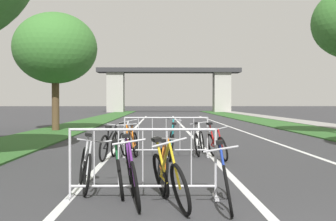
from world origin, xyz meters
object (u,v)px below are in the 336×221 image
Objects in this scene: bicycle_yellow_6 at (169,180)px; bicycle_orange_11 at (132,145)px; bicycle_purple_9 at (132,177)px; crowd_barrier_nearest at (143,164)px; bicycle_blue_5 at (226,179)px; bicycle_teal_2 at (171,144)px; bicycle_green_8 at (119,171)px; bicycle_silver_0 at (85,168)px; bicycle_silver_10 at (128,141)px; bicycle_orange_1 at (163,168)px; tree_left_maple_mid at (55,48)px; crowd_barrier_second at (166,137)px; bicycle_black_3 at (110,145)px; bicycle_white_4 at (199,142)px; bicycle_red_7 at (217,145)px.

bicycle_yellow_6 is 0.98× the size of bicycle_orange_11.
bicycle_purple_9 is 0.95× the size of bicycle_orange_11.
bicycle_blue_5 is (1.16, -0.52, -0.15)m from crowd_barrier_nearest.
bicycle_teal_2 reaches higher than bicycle_green_8.
bicycle_orange_11 is at bearing 95.91° from crowd_barrier_nearest.
bicycle_silver_10 reaches higher than bicycle_silver_0.
bicycle_orange_1 is 0.99× the size of bicycle_green_8.
tree_left_maple_mid is at bearing 117.09° from bicycle_teal_2.
bicycle_purple_9 is at bearing 117.24° from bicycle_silver_0.
bicycle_green_8 is (-0.94, -3.93, -0.04)m from bicycle_teal_2.
crowd_barrier_second is 4.20m from bicycle_orange_1.
crowd_barrier_second is 1.14m from bicycle_silver_10.
bicycle_black_3 is 3.96m from bicycle_green_8.
bicycle_orange_1 reaches higher than bicycle_green_8.
tree_left_maple_mid is at bearing 108.30° from crowd_barrier_nearest.
bicycle_silver_10 is at bearing -82.64° from bicycle_orange_1.
bicycle_teal_2 is 4.92m from bicycle_blue_5.
bicycle_black_3 is 0.58m from bicycle_orange_11.
tree_left_maple_mid is at bearing 120.44° from bicycle_black_3.
crowd_barrier_nearest is 5.39m from bicycle_white_4.
tree_left_maple_mid is 12.98m from bicycle_red_7.
crowd_barrier_second is 4.43m from bicycle_silver_0.
bicycle_yellow_6 is at bearing 105.61° from bicycle_orange_11.
bicycle_red_7 is at bearing 68.54° from crowd_barrier_nearest.
bicycle_yellow_6 is at bearing -71.02° from tree_left_maple_mid.
bicycle_purple_9 is at bearing -78.40° from bicycle_green_8.
bicycle_silver_0 is 0.95× the size of bicycle_yellow_6.
crowd_barrier_second is 1.06m from bicycle_orange_11.
bicycle_white_4 is at bearing 75.55° from crowd_barrier_nearest.
bicycle_teal_2 is 0.99m from bicycle_orange_11.
bicycle_orange_1 is at bearing 59.87° from bicycle_red_7.
bicycle_blue_5 is 1.03× the size of bicycle_yellow_6.
bicycle_silver_0 is at bearing -108.34° from crowd_barrier_second.
bicycle_purple_9 is (0.87, -4.69, 0.02)m from bicycle_black_3.
crowd_barrier_nearest is at bearing -118.56° from bicycle_purple_9.
bicycle_orange_1 is at bearing -89.71° from bicycle_white_4.
tree_left_maple_mid is 3.66× the size of bicycle_silver_10.
crowd_barrier_nearest is 1.32× the size of bicycle_green_8.
crowd_barrier_second is 1.37× the size of bicycle_purple_9.
bicycle_black_3 is 0.96× the size of bicycle_green_8.
bicycle_black_3 is 1.02× the size of bicycle_silver_10.
bicycle_green_8 is (-1.56, 0.95, -0.03)m from bicycle_blue_5.
tree_left_maple_mid is 12.11m from bicycle_orange_11.
tree_left_maple_mid is 3.49× the size of bicycle_orange_1.
bicycle_black_3 is at bearing -146.37° from bicycle_white_4.
bicycle_orange_1 is 3.95m from bicycle_black_3.
bicycle_orange_11 is at bearing -112.08° from bicycle_silver_0.
bicycle_silver_10 is (-2.30, 0.96, 0.02)m from bicycle_red_7.
bicycle_yellow_6 reaches higher than bicycle_blue_5.
bicycle_purple_9 is at bearing -69.54° from bicycle_black_3.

